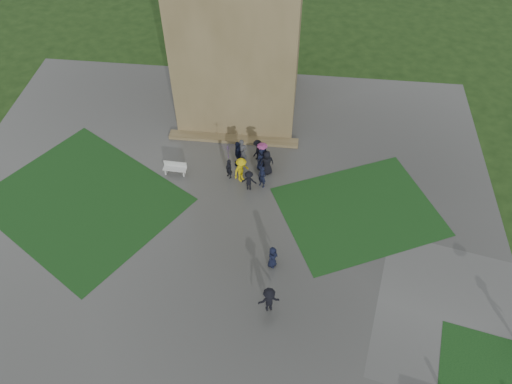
# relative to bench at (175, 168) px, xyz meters

# --- Properties ---
(ground) EXTENTS (120.00, 120.00, 0.00)m
(ground) POSITION_rel_bench_xyz_m (3.30, -7.01, -0.47)
(ground) COLOR black
(plaza) EXTENTS (34.00, 34.00, 0.02)m
(plaza) POSITION_rel_bench_xyz_m (3.30, -5.01, -0.46)
(plaza) COLOR #393937
(plaza) RESTS_ON ground
(lawn_inset_left) EXTENTS (14.10, 13.46, 0.01)m
(lawn_inset_left) POSITION_rel_bench_xyz_m (-5.20, -3.01, -0.45)
(lawn_inset_left) COLOR #123413
(lawn_inset_left) RESTS_ON plaza
(lawn_inset_right) EXTENTS (11.12, 10.15, 0.01)m
(lawn_inset_right) POSITION_rel_bench_xyz_m (11.80, -2.01, -0.45)
(lawn_inset_right) COLOR #123413
(lawn_inset_right) RESTS_ON plaza
(tower_plinth) EXTENTS (9.00, 0.80, 0.22)m
(tower_plinth) POSITION_rel_bench_xyz_m (3.30, 3.59, -0.34)
(tower_plinth) COLOR brown
(tower_plinth) RESTS_ON plaza
(bench) EXTENTS (1.53, 0.53, 0.88)m
(bench) POSITION_rel_bench_xyz_m (0.00, 0.00, 0.00)
(bench) COLOR beige
(bench) RESTS_ON plaza
(visitor_cluster) EXTENTS (3.45, 3.66, 2.67)m
(visitor_cluster) POSITION_rel_bench_xyz_m (4.66, 0.59, 0.64)
(visitor_cluster) COLOR black
(visitor_cluster) RESTS_ON plaza
(pedestrian_mid) EXTENTS (0.77, 0.88, 1.50)m
(pedestrian_mid) POSITION_rel_bench_xyz_m (6.88, -6.45, 0.30)
(pedestrian_mid) COLOR black
(pedestrian_mid) RESTS_ON plaza
(pedestrian_near) EXTENTS (1.23, 0.87, 1.72)m
(pedestrian_near) POSITION_rel_bench_xyz_m (6.93, -9.16, 0.41)
(pedestrian_near) COLOR black
(pedestrian_near) RESTS_ON plaza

